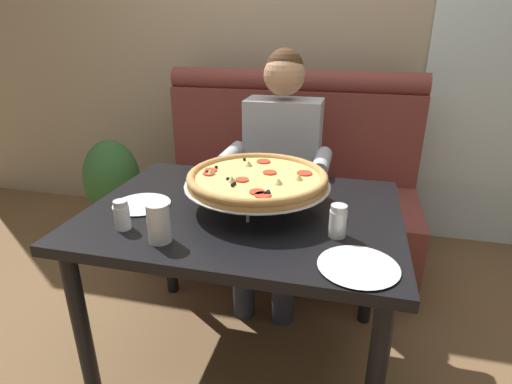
{
  "coord_description": "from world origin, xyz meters",
  "views": [
    {
      "loc": [
        0.38,
        -1.35,
        1.37
      ],
      "look_at": [
        0.04,
        0.06,
        0.77
      ],
      "focal_mm": 28.32,
      "sensor_mm": 36.0,
      "label": 1
    }
  ],
  "objects_px": {
    "plate_near_right": "(142,203)",
    "dining_table": "(244,230)",
    "plate_near_left": "(358,265)",
    "potted_plant": "(113,186)",
    "booth_bench": "(283,197)",
    "diner_main": "(279,162)",
    "patio_chair": "(465,142)",
    "shaker_pepper_flakes": "(122,217)",
    "drinking_glass": "(159,224)",
    "pizza": "(257,179)",
    "shaker_parmesan": "(338,223)"
  },
  "relations": [
    {
      "from": "patio_chair",
      "to": "potted_plant",
      "type": "bearing_deg",
      "value": -153.21
    },
    {
      "from": "booth_bench",
      "to": "shaker_pepper_flakes",
      "type": "distance_m",
      "value": 1.27
    },
    {
      "from": "diner_main",
      "to": "shaker_pepper_flakes",
      "type": "height_order",
      "value": "diner_main"
    },
    {
      "from": "shaker_pepper_flakes",
      "to": "plate_near_left",
      "type": "distance_m",
      "value": 0.79
    },
    {
      "from": "diner_main",
      "to": "potted_plant",
      "type": "bearing_deg",
      "value": 170.12
    },
    {
      "from": "dining_table",
      "to": "patio_chair",
      "type": "distance_m",
      "value": 2.4
    },
    {
      "from": "booth_bench",
      "to": "plate_near_right",
      "type": "height_order",
      "value": "booth_bench"
    },
    {
      "from": "shaker_pepper_flakes",
      "to": "drinking_glass",
      "type": "distance_m",
      "value": 0.17
    },
    {
      "from": "booth_bench",
      "to": "potted_plant",
      "type": "height_order",
      "value": "booth_bench"
    },
    {
      "from": "shaker_pepper_flakes",
      "to": "shaker_parmesan",
      "type": "distance_m",
      "value": 0.73
    },
    {
      "from": "shaker_pepper_flakes",
      "to": "potted_plant",
      "type": "height_order",
      "value": "shaker_pepper_flakes"
    },
    {
      "from": "drinking_glass",
      "to": "potted_plant",
      "type": "distance_m",
      "value": 1.53
    },
    {
      "from": "pizza",
      "to": "plate_near_right",
      "type": "relative_size",
      "value": 2.49
    },
    {
      "from": "plate_near_left",
      "to": "potted_plant",
      "type": "height_order",
      "value": "plate_near_left"
    },
    {
      "from": "dining_table",
      "to": "patio_chair",
      "type": "bearing_deg",
      "value": 58.56
    },
    {
      "from": "shaker_pepper_flakes",
      "to": "plate_near_left",
      "type": "height_order",
      "value": "shaker_pepper_flakes"
    },
    {
      "from": "plate_near_left",
      "to": "plate_near_right",
      "type": "relative_size",
      "value": 1.06
    },
    {
      "from": "booth_bench",
      "to": "plate_near_left",
      "type": "height_order",
      "value": "booth_bench"
    },
    {
      "from": "plate_near_right",
      "to": "patio_chair",
      "type": "xyz_separation_m",
      "value": [
        1.64,
        2.1,
        -0.21
      ]
    },
    {
      "from": "dining_table",
      "to": "plate_near_left",
      "type": "xyz_separation_m",
      "value": [
        0.43,
        -0.31,
        0.1
      ]
    },
    {
      "from": "plate_near_left",
      "to": "patio_chair",
      "type": "bearing_deg",
      "value": 70.9
    },
    {
      "from": "shaker_parmesan",
      "to": "drinking_glass",
      "type": "bearing_deg",
      "value": -162.94
    },
    {
      "from": "plate_near_left",
      "to": "pizza",
      "type": "bearing_deg",
      "value": 137.47
    },
    {
      "from": "booth_bench",
      "to": "potted_plant",
      "type": "relative_size",
      "value": 2.24
    },
    {
      "from": "shaker_pepper_flakes",
      "to": "plate_near_right",
      "type": "bearing_deg",
      "value": 100.49
    },
    {
      "from": "plate_near_left",
      "to": "drinking_glass",
      "type": "bearing_deg",
      "value": 179.3
    },
    {
      "from": "booth_bench",
      "to": "shaker_parmesan",
      "type": "xyz_separation_m",
      "value": [
        0.36,
        -1.04,
        0.37
      ]
    },
    {
      "from": "dining_table",
      "to": "plate_near_right",
      "type": "distance_m",
      "value": 0.41
    },
    {
      "from": "dining_table",
      "to": "patio_chair",
      "type": "xyz_separation_m",
      "value": [
        1.25,
        2.04,
        -0.11
      ]
    },
    {
      "from": "dining_table",
      "to": "shaker_pepper_flakes",
      "type": "bearing_deg",
      "value": -144.6
    },
    {
      "from": "booth_bench",
      "to": "drinking_glass",
      "type": "relative_size",
      "value": 11.76
    },
    {
      "from": "drinking_glass",
      "to": "potted_plant",
      "type": "height_order",
      "value": "drinking_glass"
    },
    {
      "from": "potted_plant",
      "to": "diner_main",
      "type": "bearing_deg",
      "value": -9.88
    },
    {
      "from": "pizza",
      "to": "potted_plant",
      "type": "height_order",
      "value": "pizza"
    },
    {
      "from": "plate_near_right",
      "to": "potted_plant",
      "type": "bearing_deg",
      "value": 129.34
    },
    {
      "from": "plate_near_right",
      "to": "drinking_glass",
      "type": "bearing_deg",
      "value": -50.63
    },
    {
      "from": "plate_near_right",
      "to": "dining_table",
      "type": "bearing_deg",
      "value": 8.97
    },
    {
      "from": "shaker_pepper_flakes",
      "to": "booth_bench",
      "type": "bearing_deg",
      "value": 72.79
    },
    {
      "from": "shaker_pepper_flakes",
      "to": "patio_chair",
      "type": "bearing_deg",
      "value": 55.02
    },
    {
      "from": "diner_main",
      "to": "shaker_pepper_flakes",
      "type": "relative_size",
      "value": 12.23
    },
    {
      "from": "shaker_pepper_flakes",
      "to": "diner_main",
      "type": "bearing_deg",
      "value": 67.07
    },
    {
      "from": "dining_table",
      "to": "pizza",
      "type": "bearing_deg",
      "value": 44.15
    },
    {
      "from": "pizza",
      "to": "potted_plant",
      "type": "xyz_separation_m",
      "value": [
        -1.18,
        0.8,
        -0.45
      ]
    },
    {
      "from": "diner_main",
      "to": "booth_bench",
      "type": "bearing_deg",
      "value": 94.05
    },
    {
      "from": "diner_main",
      "to": "potted_plant",
      "type": "relative_size",
      "value": 1.82
    },
    {
      "from": "shaker_pepper_flakes",
      "to": "shaker_parmesan",
      "type": "xyz_separation_m",
      "value": [
        0.72,
        0.12,
        0.0
      ]
    },
    {
      "from": "plate_near_right",
      "to": "diner_main",
      "type": "bearing_deg",
      "value": 59.44
    },
    {
      "from": "diner_main",
      "to": "drinking_glass",
      "type": "relative_size",
      "value": 9.58
    },
    {
      "from": "booth_bench",
      "to": "plate_near_right",
      "type": "distance_m",
      "value": 1.1
    },
    {
      "from": "pizza",
      "to": "potted_plant",
      "type": "relative_size",
      "value": 0.79
    }
  ]
}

